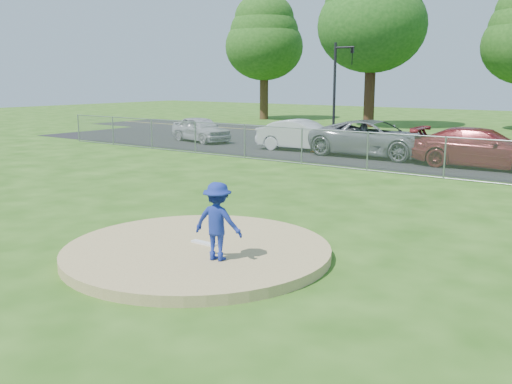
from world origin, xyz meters
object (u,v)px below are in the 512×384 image
traffic_cone (315,145)px  parked_car_gray (375,139)px  tree_far_left (264,37)px  traffic_signal_left (338,82)px  tree_left (373,12)px  parked_car_white (303,135)px  parked_car_silver (201,129)px  parked_car_darkred (482,148)px  pitcher (218,221)px

traffic_cone → parked_car_gray: (3.02, 0.20, 0.50)m
tree_far_left → traffic_signal_left: 17.60m
tree_far_left → tree_left: tree_left is taller
parked_car_white → traffic_signal_left: bearing=6.9°
tree_far_left → parked_car_gray: bearing=-42.7°
parked_car_silver → traffic_cone: bearing=-76.9°
parked_car_white → parked_car_darkred: parked_car_darkred is taller
traffic_signal_left → parked_car_gray: traffic_signal_left is taller
tree_left → parked_car_silver: bearing=-102.0°
tree_far_left → parked_car_silver: bearing=-65.4°
parked_car_silver → traffic_signal_left: bearing=-27.5°
parked_car_darkred → traffic_signal_left: bearing=52.9°
parked_car_silver → parked_car_gray: size_ratio=0.70×
pitcher → parked_car_gray: size_ratio=0.25×
tree_far_left → traffic_signal_left: bearing=-39.7°
tree_left → pitcher: bearing=-69.3°
traffic_cone → parked_car_gray: 3.07m
traffic_signal_left → traffic_cone: traffic_signal_left is taller
tree_far_left → tree_left: bearing=-10.3°
parked_car_silver → parked_car_gray: 10.66m
tree_far_left → traffic_signal_left: (13.24, -11.00, -3.70)m
traffic_cone → parked_car_silver: bearing=178.6°
pitcher → traffic_cone: size_ratio=2.24×
traffic_signal_left → parked_car_silver: 8.54m
tree_far_left → pitcher: tree_far_left is taller
parked_car_white → parked_car_gray: parked_car_gray is taller
traffic_signal_left → parked_car_silver: size_ratio=1.34×
traffic_cone → traffic_signal_left: bearing=109.5°
tree_left → parked_car_silver: 17.12m
pitcher → parked_car_white: pitcher is taller
parked_car_darkred → traffic_cone: bearing=83.4°
traffic_cone → parked_car_white: size_ratio=0.14×
tree_left → parked_car_silver: (-3.20, -15.04, -7.52)m
parked_car_silver → parked_car_darkred: parked_car_darkred is taller
parked_car_gray → parked_car_darkred: (4.90, -0.53, -0.04)m
parked_car_white → pitcher: bearing=-159.0°
tree_left → traffic_cone: 17.72m
tree_far_left → parked_car_darkred: 29.88m
pitcher → parked_car_white: size_ratio=0.32×
tree_left → parked_car_white: 17.23m
tree_left → traffic_cone: bearing=-73.7°
traffic_signal_left → traffic_cone: bearing=-70.5°
pitcher → traffic_cone: (-7.45, 16.18, -0.60)m
tree_left → parked_car_gray: (7.46, -15.02, -7.40)m
traffic_cone → parked_car_darkred: (7.92, -0.33, 0.46)m
pitcher → parked_car_white: 18.29m
pitcher → parked_car_darkred: size_ratio=0.27×
pitcher → parked_car_silver: (-15.09, 16.37, -0.21)m
traffic_signal_left → pitcher: traffic_signal_left is taller
parked_car_silver → parked_car_gray: parked_car_gray is taller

